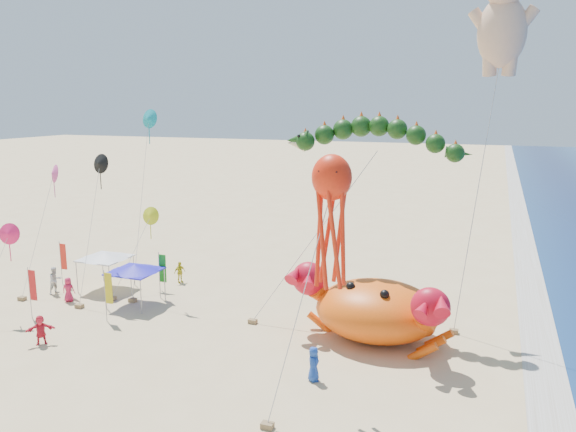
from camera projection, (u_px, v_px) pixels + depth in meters
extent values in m
plane|color=#D1B784|center=(309.00, 340.00, 31.16)|extent=(320.00, 320.00, 0.00)
plane|color=silver|center=(545.00, 375.00, 27.05)|extent=(320.00, 320.00, 0.00)
ellipsoid|color=#F7590D|center=(377.00, 310.00, 31.06)|extent=(8.24, 7.46, 3.28)
sphere|color=red|center=(306.00, 285.00, 30.77)|extent=(1.95, 1.95, 1.95)
sphere|color=black|center=(354.00, 289.00, 30.07)|extent=(0.51, 0.51, 0.51)
sphere|color=red|center=(444.00, 301.00, 28.25)|extent=(1.95, 1.95, 1.95)
sphere|color=black|center=(393.00, 294.00, 29.37)|extent=(0.51, 0.51, 0.51)
cone|color=#11360E|center=(300.00, 139.00, 33.77)|extent=(1.41, 1.04, 1.15)
cylinder|color=#B2B2B2|center=(314.00, 237.00, 32.86)|extent=(6.58, 3.36, 10.08)
cube|color=olive|center=(253.00, 321.00, 33.46)|extent=(0.50, 0.35, 0.25)
ellipsoid|color=#E7B28D|center=(502.00, 32.00, 29.63)|extent=(2.52, 2.07, 3.70)
cylinder|color=#B2B2B2|center=(476.00, 201.00, 30.95)|extent=(1.48, 1.56, 14.95)
cube|color=olive|center=(454.00, 331.00, 31.99)|extent=(0.50, 0.35, 0.25)
ellipsoid|color=red|center=(332.00, 177.00, 22.55)|extent=(1.64, 1.48, 1.89)
cylinder|color=#B2B2B2|center=(299.00, 308.00, 22.65)|extent=(1.82, 2.74, 9.28)
cube|color=olive|center=(267.00, 426.00, 22.64)|extent=(0.50, 0.35, 0.25)
cylinder|color=gray|center=(105.00, 292.00, 35.70)|extent=(0.06, 0.06, 2.20)
cylinder|color=gray|center=(141.00, 297.00, 34.79)|extent=(0.06, 0.06, 2.20)
cylinder|color=gray|center=(131.00, 280.00, 38.16)|extent=(0.06, 0.06, 2.20)
cylinder|color=gray|center=(165.00, 284.00, 37.25)|extent=(0.06, 0.06, 2.20)
cube|color=#1A15B8|center=(135.00, 271.00, 36.25)|extent=(2.92, 2.92, 0.08)
cone|color=#1A15B8|center=(135.00, 268.00, 36.20)|extent=(3.21, 3.21, 0.45)
cylinder|color=gray|center=(77.00, 277.00, 38.71)|extent=(0.06, 0.06, 2.20)
cylinder|color=gray|center=(110.00, 282.00, 37.78)|extent=(0.06, 0.06, 2.20)
cylinder|color=gray|center=(103.00, 267.00, 41.22)|extent=(0.06, 0.06, 2.20)
cylinder|color=gray|center=(134.00, 270.00, 40.29)|extent=(0.06, 0.06, 2.20)
cube|color=silver|center=(105.00, 258.00, 39.27)|extent=(2.97, 2.97, 0.08)
cone|color=silver|center=(105.00, 255.00, 39.23)|extent=(3.27, 3.27, 0.45)
cylinder|color=gray|center=(105.00, 296.00, 33.51)|extent=(0.05, 0.05, 3.20)
cube|color=gold|center=(109.00, 288.00, 33.32)|extent=(0.50, 0.04, 1.90)
cylinder|color=gray|center=(30.00, 293.00, 34.08)|extent=(0.05, 0.05, 3.20)
cube|color=red|center=(33.00, 285.00, 33.89)|extent=(0.50, 0.04, 1.90)
cylinder|color=gray|center=(61.00, 263.00, 40.40)|extent=(0.05, 0.05, 3.20)
cube|color=red|center=(63.00, 257.00, 40.21)|extent=(0.50, 0.04, 1.90)
cylinder|color=gray|center=(159.00, 275.00, 37.53)|extent=(0.05, 0.05, 3.20)
cube|color=#189419|center=(163.00, 268.00, 37.34)|extent=(0.50, 0.04, 1.90)
imported|color=gold|center=(180.00, 272.00, 40.93)|extent=(0.76, 0.99, 1.57)
imported|color=#BF1E46|center=(68.00, 290.00, 37.03)|extent=(0.92, 0.75, 1.63)
imported|color=red|center=(41.00, 330.00, 30.47)|extent=(1.45, 1.35, 1.62)
imported|color=#1B3FA0|center=(314.00, 364.00, 26.42)|extent=(0.86, 0.98, 1.69)
imported|color=silver|center=(55.00, 280.00, 38.54)|extent=(0.93, 1.08, 1.90)
cone|color=#0D8898|center=(149.00, 118.00, 37.46)|extent=(1.30, 0.51, 1.32)
cylinder|color=#B2B2B2|center=(143.00, 210.00, 37.17)|extent=(0.55, 3.04, 11.66)
cube|color=olive|center=(137.00, 301.00, 36.86)|extent=(0.50, 0.35, 0.25)
cone|color=black|center=(100.00, 163.00, 36.36)|extent=(1.30, 0.51, 1.32)
cylinder|color=#B2B2B2|center=(92.00, 236.00, 35.78)|extent=(0.55, 3.04, 8.82)
cube|color=olive|center=(84.00, 311.00, 35.20)|extent=(0.50, 0.35, 0.25)
cone|color=#DB4995|center=(53.00, 173.00, 39.41)|extent=(1.30, 0.51, 1.32)
cylinder|color=#B2B2B2|center=(45.00, 234.00, 38.74)|extent=(0.55, 3.04, 7.81)
cube|color=olive|center=(36.00, 295.00, 38.05)|extent=(0.50, 0.35, 0.25)
cone|color=#FF1C60|center=(8.00, 234.00, 33.56)|extent=(1.30, 0.51, 1.32)
cone|color=#C8D818|center=(150.00, 216.00, 39.80)|extent=(1.30, 0.51, 1.32)
cylinder|color=#B2B2B2|center=(142.00, 255.00, 38.83)|extent=(0.55, 3.04, 4.82)
cube|color=olive|center=(134.00, 296.00, 37.84)|extent=(0.50, 0.35, 0.25)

